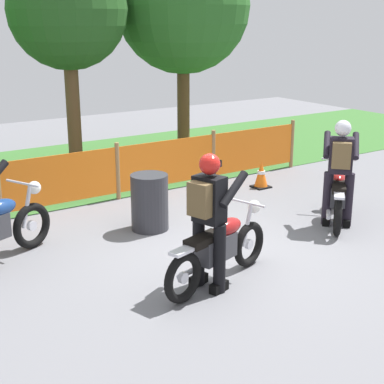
{
  "coord_description": "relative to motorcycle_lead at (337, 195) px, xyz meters",
  "views": [
    {
      "loc": [
        -4.52,
        -6.24,
        3.18
      ],
      "look_at": [
        -0.3,
        0.06,
        0.9
      ],
      "focal_mm": 54.32,
      "sensor_mm": 36.0,
      "label": 1
    }
  ],
  "objects": [
    {
      "name": "motorcycle_lead",
      "position": [
        0.0,
        0.0,
        0.0
      ],
      "size": [
        1.47,
        1.41,
        0.91
      ],
      "rotation": [
        0.0,
        0.0,
        0.76
      ],
      "color": "black",
      "rests_on": "ground"
    },
    {
      "name": "spare_drum",
      "position": [
        -2.71,
        1.35,
        -0.0
      ],
      "size": [
        0.58,
        0.58,
        0.88
      ],
      "primitive_type": "cylinder",
      "color": "#2D2D33",
      "rests_on": "ground"
    },
    {
      "name": "barrier_fence",
      "position": [
        -2.41,
        3.04,
        0.1
      ],
      "size": [
        8.59,
        0.08,
        1.05
      ],
      "color": "olive",
      "rests_on": "ground"
    },
    {
      "name": "motorcycle_trailing",
      "position": [
        -2.95,
        -0.79,
        0.01
      ],
      "size": [
        1.91,
        0.77,
        0.93
      ],
      "rotation": [
        0.0,
        0.0,
        0.29
      ],
      "color": "black",
      "rests_on": "ground"
    },
    {
      "name": "tree_near_right",
      "position": [
        0.22,
        4.9,
        2.97
      ],
      "size": [
        2.91,
        2.91,
        4.88
      ],
      "color": "brown",
      "rests_on": "ground"
    },
    {
      "name": "traffic_cone",
      "position": [
        0.25,
        2.17,
        -0.18
      ],
      "size": [
        0.32,
        0.32,
        0.53
      ],
      "color": "black",
      "rests_on": "ground"
    },
    {
      "name": "rider_trailing",
      "position": [
        -3.16,
        -0.85,
        0.51
      ],
      "size": [
        0.76,
        0.66,
        1.69
      ],
      "rotation": [
        0.0,
        0.0,
        0.29
      ],
      "color": "black",
      "rests_on": "ground"
    },
    {
      "name": "grass_verge",
      "position": [
        -2.41,
        5.56,
        -0.44
      ],
      "size": [
        24.0,
        5.06,
        0.01
      ],
      "primitive_type": "cube",
      "color": "#386B2D",
      "rests_on": "ground"
    },
    {
      "name": "tree_near_left",
      "position": [
        -2.41,
        4.94,
        2.86
      ],
      "size": [
        2.32,
        2.32,
        4.49
      ],
      "color": "brown",
      "rests_on": "ground"
    },
    {
      "name": "ground",
      "position": [
        -2.41,
        0.11,
        -0.45
      ],
      "size": [
        24.0,
        24.0,
        0.02
      ],
      "primitive_type": "cube",
      "color": "slate"
    },
    {
      "name": "rider_lead",
      "position": [
        -0.15,
        -0.15,
        0.51
      ],
      "size": [
        0.77,
        0.76,
        1.69
      ],
      "rotation": [
        0.0,
        0.0,
        0.76
      ],
      "color": "black",
      "rests_on": "ground"
    }
  ]
}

